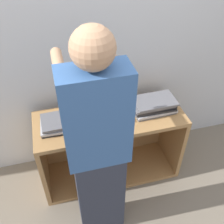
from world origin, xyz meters
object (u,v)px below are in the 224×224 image
person (98,152)px  laptop_open (108,110)px  laptop_stack_left (64,122)px  laptop_stack_right (153,105)px

person → laptop_open: bearing=68.8°
laptop_stack_left → person: 0.52m
laptop_open → laptop_stack_left: 0.39m
laptop_open → laptop_stack_right: (0.38, -0.05, 0.01)m
laptop_open → person: 0.57m
laptop_open → person: bearing=-111.2°
laptop_open → laptop_stack_right: bearing=-6.8°
laptop_stack_right → person: 0.76m
person → laptop_stack_right: bearing=39.1°
laptop_open → laptop_stack_left: laptop_open is taller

